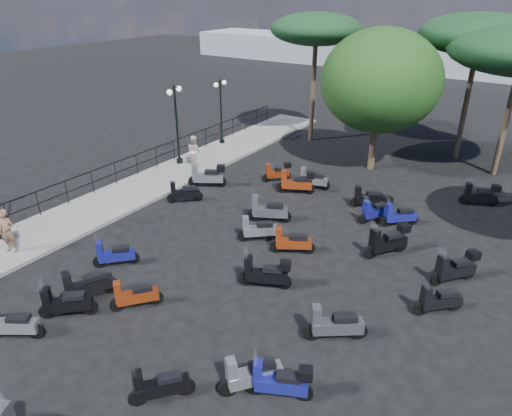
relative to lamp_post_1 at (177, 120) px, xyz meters
The scene contains 36 objects.
ground 9.71m from the lamp_post_1, 39.66° to the right, with size 120.00×120.00×0.00m, color black.
sidewalk 3.92m from the lamp_post_1, 76.49° to the right, with size 3.00×30.00×0.15m, color slate.
railing 3.62m from the lamp_post_1, 100.38° to the right, with size 0.04×26.04×1.10m.
lamp_post_1 is the anchor object (origin of this frame).
lamp_post_2 4.10m from the lamp_post_1, 93.26° to the left, with size 0.33×1.12×3.80m.
woman 10.44m from the lamp_post_1, 83.48° to the right, with size 0.61×0.40×1.67m, color brown.
pedestrian_far 1.82m from the lamp_post_1, 11.54° to the left, with size 0.79×0.62×1.63m, color beige.
scooter_0 12.04m from the lamp_post_1, 61.54° to the right, with size 0.99×1.71×1.47m.
scooter_1 10.15m from the lamp_post_1, 60.79° to the right, with size 1.16×1.21×1.26m.
scooter_2 5.22m from the lamp_post_1, 45.43° to the right, with size 1.19×1.23×1.29m.
scooter_3 3.97m from the lamp_post_1, 24.74° to the right, with size 1.67×1.15×1.49m.
scooter_4 6.03m from the lamp_post_1, 10.90° to the left, with size 1.07×1.24×1.20m.
scooter_5 13.96m from the lamp_post_1, 67.21° to the right, with size 1.46×1.02×1.33m.
scooter_6 12.88m from the lamp_post_1, 62.82° to the right, with size 1.30×1.22×1.34m.
scooter_7 12.41m from the lamp_post_1, 54.05° to the right, with size 1.10×1.29×1.27m.
scooter_8 9.40m from the lamp_post_1, 28.88° to the right, with size 1.32×1.17×1.32m.
scooter_9 8.32m from the lamp_post_1, 21.19° to the right, with size 1.70×1.03×1.48m.
scooter_10 7.37m from the lamp_post_1, ahead, with size 1.68×1.01×1.44m.
scooter_12 15.94m from the lamp_post_1, 49.45° to the right, with size 1.10×1.27×1.26m.
scooter_13 12.21m from the lamp_post_1, 34.57° to the right, with size 1.64×0.93×1.39m.
scooter_14 10.78m from the lamp_post_1, 25.35° to the right, with size 1.47×0.97×1.31m.
scooter_15 10.66m from the lamp_post_1, ahead, with size 1.35×1.03×1.27m.
scooter_16 7.84m from the lamp_post_1, ahead, with size 1.59×0.69×1.30m.
scooter_17 16.03m from the lamp_post_1, 41.62° to the right, with size 1.18×1.41×1.38m.
scooter_18 15.14m from the lamp_post_1, 31.54° to the right, with size 1.53×1.17×1.44m.
scooter_19 12.95m from the lamp_post_1, 12.27° to the right, with size 1.18×1.62×1.47m.
scooter_20 11.40m from the lamp_post_1, ahead, with size 0.96×1.46×1.28m.
scooter_21 12.32m from the lamp_post_1, ahead, with size 1.27×1.16×1.29m.
scooter_24 16.42m from the lamp_post_1, 39.51° to the right, with size 1.52×0.88×1.30m.
scooter_25 15.86m from the lamp_post_1, 18.85° to the right, with size 1.19×1.21×1.27m.
scooter_26 15.38m from the lamp_post_1, 11.95° to the right, with size 1.23×1.48×1.40m.
scooter_27 15.09m from the lamp_post_1, 13.88° to the left, with size 1.57×0.90×1.34m.
broadleaf_tree 10.53m from the lamp_post_1, 30.93° to the left, with size 5.95×5.95×7.15m.
pine_0 16.07m from the lamp_post_1, 37.88° to the left, with size 6.07×6.07×7.70m.
pine_2 9.74m from the lamp_post_1, 64.31° to the left, with size 5.28×5.28×7.54m.
distant_hills 39.69m from the lamp_post_1, 79.52° to the left, with size 70.00×8.00×3.00m, color gray.
Camera 1 is at (9.20, -11.20, 8.86)m, focal length 32.00 mm.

